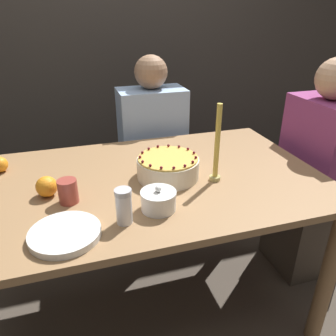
% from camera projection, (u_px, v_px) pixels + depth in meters
% --- Properties ---
extents(ground_plane, '(12.00, 12.00, 0.00)m').
position_uv_depth(ground_plane, '(146.00, 306.00, 1.74)').
color(ground_plane, '#4C4238').
extents(wall_behind, '(8.00, 0.05, 2.60)m').
position_uv_depth(wall_behind, '(96.00, 27.00, 2.37)').
color(wall_behind, '#38332D').
rests_on(wall_behind, ground_plane).
extents(dining_table, '(1.57, 0.92, 0.76)m').
position_uv_depth(dining_table, '(142.00, 201.00, 1.45)').
color(dining_table, '#936D47').
rests_on(dining_table, ground_plane).
extents(cake, '(0.27, 0.27, 0.11)m').
position_uv_depth(cake, '(168.00, 167.00, 1.40)').
color(cake, '#EFE5CC').
rests_on(cake, dining_table).
extents(sugar_bowl, '(0.13, 0.13, 0.10)m').
position_uv_depth(sugar_bowl, '(158.00, 200.00, 1.18)').
color(sugar_bowl, white).
rests_on(sugar_bowl, dining_table).
extents(sugar_shaker, '(0.06, 0.06, 0.13)m').
position_uv_depth(sugar_shaker, '(124.00, 206.00, 1.09)').
color(sugar_shaker, white).
rests_on(sugar_shaker, dining_table).
extents(plate_stack, '(0.23, 0.23, 0.02)m').
position_uv_depth(plate_stack, '(65.00, 234.00, 1.04)').
color(plate_stack, white).
rests_on(plate_stack, dining_table).
extents(candle, '(0.05, 0.05, 0.33)m').
position_uv_depth(candle, '(217.00, 150.00, 1.33)').
color(candle, tan).
rests_on(candle, dining_table).
extents(cup, '(0.07, 0.07, 0.09)m').
position_uv_depth(cup, '(68.00, 191.00, 1.22)').
color(cup, '#993D33').
rests_on(cup, dining_table).
extents(orange_fruit_0, '(0.07, 0.07, 0.07)m').
position_uv_depth(orange_fruit_0, '(0.00, 165.00, 1.45)').
color(orange_fruit_0, orange).
rests_on(orange_fruit_0, dining_table).
extents(orange_fruit_1, '(0.08, 0.08, 0.08)m').
position_uv_depth(orange_fruit_1, '(47.00, 187.00, 1.26)').
color(orange_fruit_1, orange).
rests_on(orange_fruit_1, dining_table).
extents(person_man_blue_shirt, '(0.40, 0.34, 1.19)m').
position_uv_depth(person_man_blue_shirt, '(153.00, 163.00, 2.14)').
color(person_man_blue_shirt, '#2D2D38').
rests_on(person_man_blue_shirt, ground_plane).
extents(person_woman_floral, '(0.34, 0.40, 1.22)m').
position_uv_depth(person_woman_floral, '(313.00, 187.00, 1.82)').
color(person_woman_floral, '#473D33').
rests_on(person_woman_floral, ground_plane).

